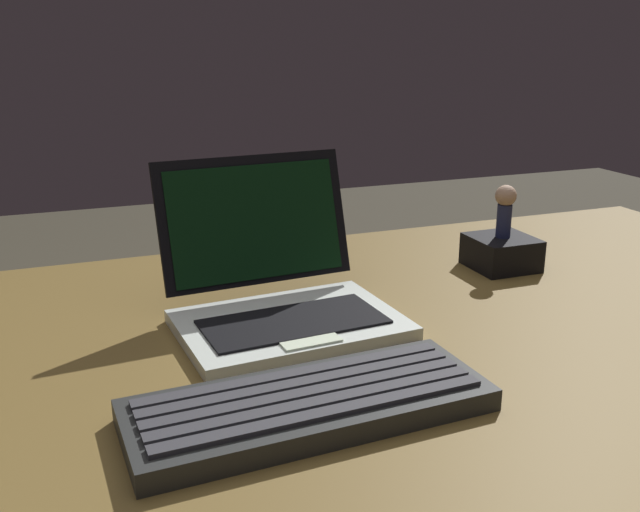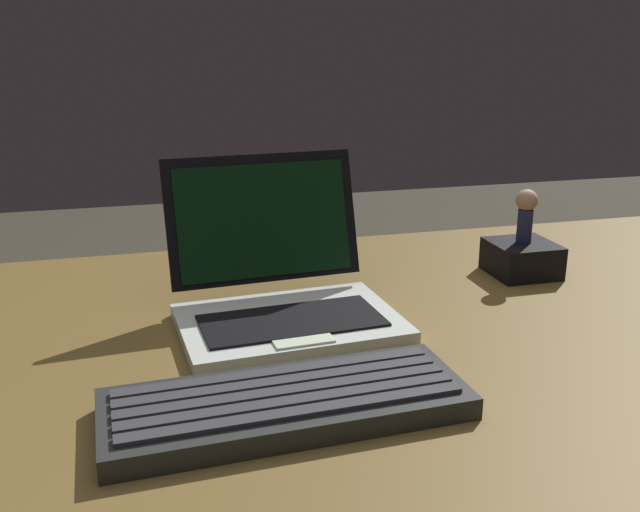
{
  "view_description": "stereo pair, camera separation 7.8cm",
  "coord_description": "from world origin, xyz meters",
  "views": [
    {
      "loc": [
        -0.23,
        -0.64,
        1.07
      ],
      "look_at": [
        0.03,
        0.06,
        0.84
      ],
      "focal_mm": 40.0,
      "sensor_mm": 36.0,
      "label": 1
    },
    {
      "loc": [
        -0.16,
        -0.66,
        1.07
      ],
      "look_at": [
        0.03,
        0.06,
        0.84
      ],
      "focal_mm": 40.0,
      "sensor_mm": 36.0,
      "label": 2
    }
  ],
  "objects": [
    {
      "name": "figurine_stand",
      "position": [
        0.35,
        0.17,
        0.77
      ],
      "size": [
        0.09,
        0.09,
        0.05
      ],
      "primitive_type": "cube",
      "color": "black",
      "rests_on": "desk"
    },
    {
      "name": "external_keyboard",
      "position": [
        -0.04,
        -0.12,
        0.76
      ],
      "size": [
        0.32,
        0.13,
        0.02
      ],
      "color": "#2A2C2C",
      "rests_on": "desk"
    },
    {
      "name": "desk",
      "position": [
        0.0,
        0.0,
        0.69
      ],
      "size": [
        1.58,
        0.82,
        0.75
      ],
      "color": "brown",
      "rests_on": "ground"
    },
    {
      "name": "laptop_front",
      "position": [
        -0.0,
        0.1,
        0.79
      ],
      "size": [
        0.25,
        0.23,
        0.18
      ],
      "color": "silver",
      "rests_on": "desk"
    },
    {
      "name": "figurine",
      "position": [
        0.35,
        0.17,
        0.84
      ],
      "size": [
        0.03,
        0.03,
        0.07
      ],
      "color": "navy",
      "rests_on": "figurine_stand"
    }
  ]
}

